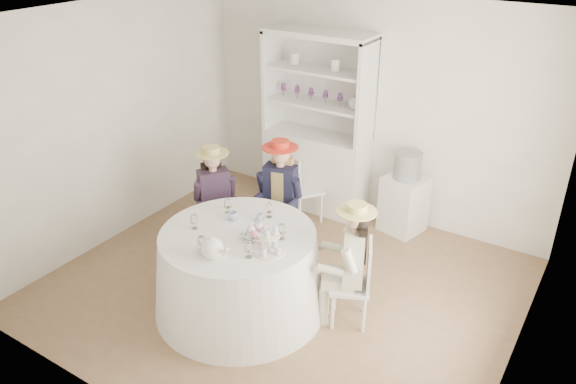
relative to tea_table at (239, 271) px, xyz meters
The scene contains 23 objects.
ground 0.68m from the tea_table, 72.09° to the left, with size 4.50×4.50×0.00m, color brown.
ceiling 2.34m from the tea_table, 72.09° to the left, with size 4.50×4.50×0.00m, color white.
wall_back 2.68m from the tea_table, 86.26° to the left, with size 4.50×4.50×0.00m, color silver.
wall_front 1.77m from the tea_table, 83.73° to the right, with size 4.50×4.50×0.00m, color silver.
wall_left 2.34m from the tea_table, 166.32° to the left, with size 4.50×4.50×0.00m, color silver.
wall_right 2.64m from the tea_table, 11.87° to the left, with size 4.50×4.50×0.00m, color silver.
tea_table is the anchor object (origin of this frame).
hutch 2.35m from the tea_table, 101.28° to the left, with size 1.47×0.84×2.26m.
side_table 2.38m from the tea_table, 71.46° to the left, with size 0.45×0.45×0.69m, color silver.
hatbox 2.42m from the tea_table, 71.46° to the left, with size 0.32×0.32×0.32m, color black.
guest_left 1.10m from the tea_table, 140.90° to the left, with size 0.55×0.52×1.28m.
guest_mid 1.11m from the tea_table, 101.69° to the left, with size 0.51×0.54×1.36m.
guest_right 1.09m from the tea_table, 20.92° to the left, with size 0.53×0.48×1.26m.
spare_chair 1.85m from the tea_table, 102.56° to the left, with size 0.50×0.50×0.87m.
teacup_a 0.53m from the tea_table, 136.79° to the left, with size 0.09×0.09×0.07m, color white.
teacup_b 0.54m from the tea_table, 83.23° to the left, with size 0.07×0.07×0.07m, color white.
teacup_c 0.54m from the tea_table, 14.95° to the left, with size 0.09×0.09×0.07m, color white.
flower_bowl 0.49m from the tea_table, ahead, with size 0.21×0.21×0.05m, color white.
flower_arrangement 0.54m from the tea_table, ahead, with size 0.17×0.18×0.07m.
table_teapot 0.67m from the tea_table, 82.12° to the right, with size 0.28×0.20×0.21m.
sandwich_plate 0.56m from the tea_table, 88.94° to the right, with size 0.28×0.28×0.06m.
cupcake_stand 0.68m from the tea_table, 14.60° to the right, with size 0.26×0.26×0.24m.
stemware_set 0.50m from the tea_table, 75.96° to the right, with size 0.86×0.90×0.15m.
Camera 1 is at (2.62, -4.00, 3.50)m, focal length 35.00 mm.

